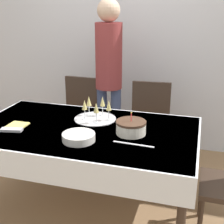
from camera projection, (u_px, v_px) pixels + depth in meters
ground_plane at (87, 209)px, 2.75m from camera, size 12.00×12.00×0.00m
wall_back at (129, 35)px, 3.68m from camera, size 8.00×0.05×2.70m
dining_table at (85, 140)px, 2.53m from camera, size 1.79×1.05×0.77m
dining_chair_far_left at (79, 117)px, 3.44m from camera, size 0.44×0.44×0.95m
dining_chair_far_right at (149, 125)px, 3.24m from camera, size 0.45×0.45×0.95m
birthday_cake at (131, 127)px, 2.38m from camera, size 0.23×0.23×0.18m
champagne_tray at (96, 111)px, 2.67m from camera, size 0.36×0.36×0.18m
plate_stack_main at (79, 137)px, 2.26m from camera, size 0.24×0.24×0.06m
cake_knife at (133, 144)px, 2.21m from camera, size 0.30×0.04×0.00m
fork_pile at (11, 130)px, 2.44m from camera, size 0.18×0.09×0.02m
napkin_pile at (17, 125)px, 2.54m from camera, size 0.15×0.15×0.01m
person_standing at (109, 67)px, 3.27m from camera, size 0.28×0.28×1.76m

